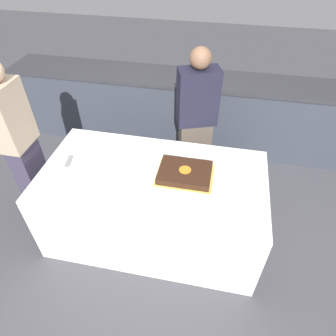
{
  "coord_description": "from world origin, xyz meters",
  "views": [
    {
      "loc": [
        0.49,
        -1.77,
        2.49
      ],
      "look_at": [
        0.13,
        0.0,
        0.87
      ],
      "focal_mm": 32.0,
      "sensor_mm": 36.0,
      "label": 1
    }
  ],
  "objects_px": {
    "cake": "(185,173)",
    "person_seated_left": "(22,148)",
    "plate_stack": "(136,159)",
    "person_cutting_cake": "(196,125)",
    "wine_glass": "(61,163)"
  },
  "relations": [
    {
      "from": "plate_stack",
      "to": "cake",
      "type": "bearing_deg",
      "value": -9.97
    },
    {
      "from": "plate_stack",
      "to": "person_cutting_cake",
      "type": "relative_size",
      "value": 0.13
    },
    {
      "from": "cake",
      "to": "wine_glass",
      "type": "bearing_deg",
      "value": -169.36
    },
    {
      "from": "plate_stack",
      "to": "person_seated_left",
      "type": "height_order",
      "value": "person_seated_left"
    },
    {
      "from": "plate_stack",
      "to": "person_seated_left",
      "type": "distance_m",
      "value": 1.01
    },
    {
      "from": "wine_glass",
      "to": "cake",
      "type": "bearing_deg",
      "value": 10.64
    },
    {
      "from": "cake",
      "to": "person_cutting_cake",
      "type": "height_order",
      "value": "person_cutting_cake"
    },
    {
      "from": "cake",
      "to": "person_seated_left",
      "type": "relative_size",
      "value": 0.28
    },
    {
      "from": "cake",
      "to": "person_cutting_cake",
      "type": "relative_size",
      "value": 0.3
    },
    {
      "from": "cake",
      "to": "person_seated_left",
      "type": "bearing_deg",
      "value": -178.07
    },
    {
      "from": "plate_stack",
      "to": "person_cutting_cake",
      "type": "bearing_deg",
      "value": 53.67
    },
    {
      "from": "cake",
      "to": "wine_glass",
      "type": "xyz_separation_m",
      "value": [
        -1.0,
        -0.19,
        0.09
      ]
    },
    {
      "from": "person_cutting_cake",
      "to": "person_seated_left",
      "type": "xyz_separation_m",
      "value": [
        -1.45,
        -0.73,
        0.05
      ]
    },
    {
      "from": "plate_stack",
      "to": "wine_glass",
      "type": "distance_m",
      "value": 0.62
    },
    {
      "from": "cake",
      "to": "person_seated_left",
      "type": "xyz_separation_m",
      "value": [
        -1.45,
        -0.05,
        0.08
      ]
    }
  ]
}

